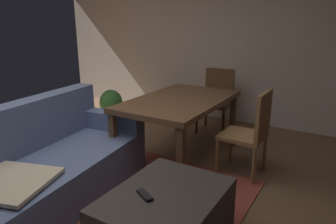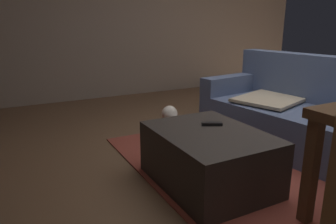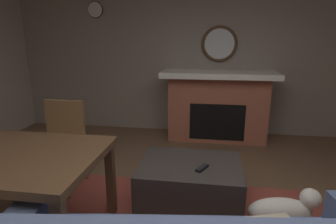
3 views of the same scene
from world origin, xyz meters
name	(u,v)px [view 1 (image 1 of 3)]	position (x,y,z in m)	size (l,w,h in m)	color
floor	(80,214)	(0.00, 0.00, 0.00)	(7.87, 7.87, 0.00)	brown
wall_right_window_side	(226,38)	(3.28, 0.00, 1.35)	(0.12, 6.71, 2.69)	#B2A59B
area_rug	(106,218)	(0.06, -0.24, 0.01)	(2.60, 2.00, 0.01)	brown
couch	(39,171)	(-0.05, 0.42, 0.32)	(2.21, 1.13, 0.90)	#4C5B7F
ottoman_coffee_table	(166,219)	(0.06, -0.84, 0.22)	(0.95, 0.72, 0.43)	#2D2826
tv_remote	(145,195)	(-0.05, -0.74, 0.44)	(0.05, 0.16, 0.02)	black
dining_table	(180,105)	(1.47, -0.17, 0.66)	(1.54, 0.95, 0.74)	#513823
dining_chair_south	(252,129)	(1.46, -1.03, 0.52)	(0.45, 0.45, 0.93)	brown
dining_chair_east	(217,97)	(2.63, -0.16, 0.52)	(0.47, 0.47, 0.93)	#513823
potted_plant	(111,104)	(2.09, 1.46, 0.30)	(0.37, 0.37, 0.54)	brown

